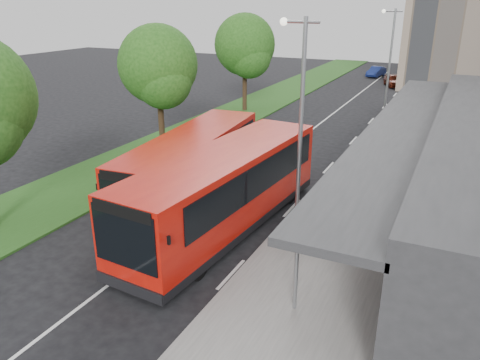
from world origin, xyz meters
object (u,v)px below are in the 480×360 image
object	(u,v)px
tree_far	(245,49)
lamp_post_far	(389,59)
lamp_post_near	(299,115)
litter_bin	(367,158)
bollard	(391,124)
car_near	(394,80)
car_far	(376,72)
tree_mid	(158,70)
bus_second	(192,166)
bus_main	(225,191)

from	to	relation	value
tree_far	lamp_post_far	distance (m)	11.17
lamp_post_near	litter_bin	size ratio (longest dim) A/B	7.93
tree_far	bollard	bearing A→B (deg)	-10.21
tree_far	car_near	bearing A→B (deg)	62.14
car_near	car_far	bearing A→B (deg)	93.56
tree_mid	car_near	distance (m)	31.50
lamp_post_near	bus_second	size ratio (longest dim) A/B	0.74
tree_far	bollard	world-z (taller)	tree_far
tree_mid	bus_main	xyz separation A→B (m)	(8.57, -8.06, -3.19)
lamp_post_near	bollard	size ratio (longest dim) A/B	7.68
lamp_post_far	bollard	world-z (taller)	lamp_post_far
bollard	car_near	distance (m)	20.17
tree_mid	bus_second	distance (m)	8.78
lamp_post_far	bus_second	xyz separation A→B (m)	(-5.43, -18.77, -3.18)
lamp_post_near	car_near	world-z (taller)	lamp_post_near
litter_bin	bollard	distance (m)	8.28
tree_mid	bollard	xyz separation A→B (m)	(12.21, 9.80, -4.16)
bus_second	bollard	world-z (taller)	bus_second
bus_main	car_near	bearing A→B (deg)	93.32
bus_main	litter_bin	size ratio (longest dim) A/B	11.40
tree_far	car_far	size ratio (longest dim) A/B	2.13
car_near	lamp_post_far	bearing A→B (deg)	-106.02
lamp_post_near	bollard	distance (m)	17.37
tree_mid	lamp_post_far	bearing A→B (deg)	49.32
lamp_post_far	bollard	size ratio (longest dim) A/B	7.68
bus_second	lamp_post_near	bearing A→B (deg)	-17.94
bus_second	bollard	xyz separation A→B (m)	(6.52, 15.62, -0.87)
tree_far	lamp_post_far	size ratio (longest dim) A/B	0.98
bus_main	lamp_post_far	bearing A→B (deg)	87.62
litter_bin	car_near	distance (m)	28.40
tree_far	car_near	distance (m)	20.58
lamp_post_far	car_far	world-z (taller)	lamp_post_far
tree_mid	lamp_post_near	distance (m)	13.18
tree_far	bus_main	distance (m)	22.08
tree_far	litter_bin	bearing A→B (deg)	-40.61
lamp_post_near	litter_bin	distance (m)	9.55
tree_mid	car_near	size ratio (longest dim) A/B	1.93
bus_main	car_far	world-z (taller)	bus_main
litter_bin	tree_far	bearing A→B (deg)	139.39
tree_far	bollard	xyz separation A→B (m)	(12.21, -2.20, -4.37)
lamp_post_far	car_far	distance (m)	24.04
tree_far	bus_main	bearing A→B (deg)	-66.87
car_far	bollard	bearing A→B (deg)	-67.41
lamp_post_far	bus_main	bearing A→B (deg)	-96.95
bus_main	car_far	size ratio (longest dim) A/B	3.14
bollard	car_near	size ratio (longest dim) A/B	0.27
lamp_post_far	car_near	size ratio (longest dim) A/B	2.06
lamp_post_near	car_far	bearing A→B (deg)	96.30
bus_second	lamp_post_far	bearing A→B (deg)	68.71
tree_far	tree_mid	bearing A→B (deg)	-90.00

